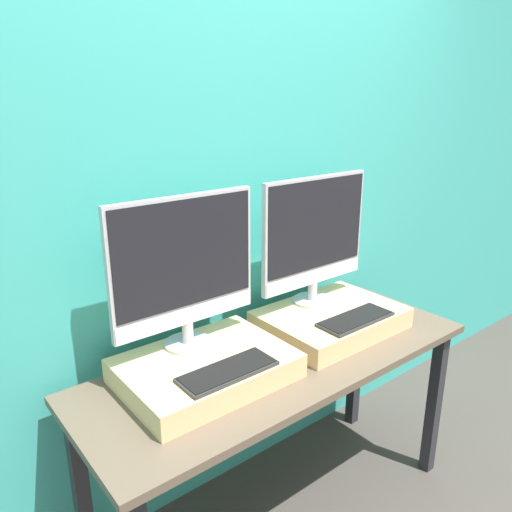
{
  "coord_description": "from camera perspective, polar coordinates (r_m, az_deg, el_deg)",
  "views": [
    {
      "loc": [
        -1.12,
        -0.95,
        1.69
      ],
      "look_at": [
        0.0,
        0.45,
        1.11
      ],
      "focal_mm": 35.0,
      "sensor_mm": 36.0,
      "label": 1
    }
  ],
  "objects": [
    {
      "name": "monitor_right",
      "position": [
        2.08,
        6.74,
        2.32
      ],
      "size": [
        0.55,
        0.17,
        0.54
      ],
      "color": "#B2B2B7",
      "rests_on": "wooden_riser_right"
    },
    {
      "name": "wall_back",
      "position": [
        1.99,
        -3.67,
        6.7
      ],
      "size": [
        8.0,
        0.04,
        2.6
      ],
      "color": "teal",
      "rests_on": "ground_plane"
    },
    {
      "name": "monitor_left",
      "position": [
        1.71,
        -8.13,
        -1.24
      ],
      "size": [
        0.55,
        0.17,
        0.54
      ],
      "color": "#B2B2B7",
      "rests_on": "wooden_riser_left"
    },
    {
      "name": "keyboard_right",
      "position": [
        2.03,
        11.31,
        -7.07
      ],
      "size": [
        0.33,
        0.13,
        0.01
      ],
      "color": "#2D2D2D",
      "rests_on": "wooden_riser_right"
    },
    {
      "name": "wooden_riser_left",
      "position": [
        1.77,
        -5.76,
        -12.64
      ],
      "size": [
        0.57,
        0.41,
        0.09
      ],
      "color": "#D6B77F",
      "rests_on": "workbench"
    },
    {
      "name": "keyboard_left",
      "position": [
        1.65,
        -3.24,
        -13.0
      ],
      "size": [
        0.33,
        0.13,
        0.01
      ],
      "color": "#2D2D2D",
      "rests_on": "wooden_riser_left"
    },
    {
      "name": "workbench",
      "position": [
        1.97,
        2.98,
        -13.75
      ],
      "size": [
        1.57,
        0.58,
        0.75
      ],
      "color": "brown",
      "rests_on": "ground_plane"
    },
    {
      "name": "wooden_riser_right",
      "position": [
        2.12,
        8.52,
        -7.18
      ],
      "size": [
        0.57,
        0.41,
        0.09
      ],
      "color": "#D6B77F",
      "rests_on": "workbench"
    }
  ]
}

